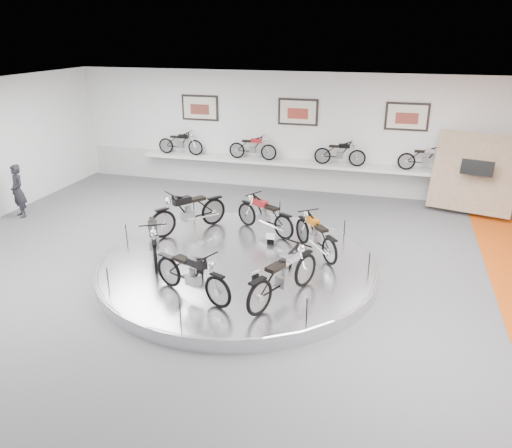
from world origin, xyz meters
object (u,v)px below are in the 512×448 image
(display_platform, at_px, (238,266))
(bike_f, at_px, (284,275))
(visitor, at_px, (18,191))
(bike_a, at_px, (316,234))
(bike_b, at_px, (265,214))
(bike_d, at_px, (154,238))
(bike_e, at_px, (192,274))
(shelf, at_px, (295,164))
(bike_c, at_px, (189,211))

(display_platform, xyz_separation_m, bike_f, (1.41, -1.47, 0.69))
(bike_f, relative_size, visitor, 1.16)
(bike_a, bearing_deg, bike_b, 18.99)
(bike_d, bearing_deg, bike_e, 18.96)
(bike_b, relative_size, bike_f, 0.91)
(bike_e, bearing_deg, bike_d, 160.54)
(shelf, bearing_deg, bike_d, -105.21)
(display_platform, relative_size, bike_f, 3.47)
(display_platform, relative_size, bike_d, 3.66)
(bike_b, relative_size, bike_d, 0.96)
(bike_a, xyz_separation_m, bike_e, (-1.99, -2.71, 0.02))
(bike_a, distance_m, bike_b, 1.76)
(shelf, bearing_deg, bike_f, -79.81)
(bike_c, bearing_deg, bike_f, 84.96)
(bike_c, bearing_deg, bike_d, 33.62)
(bike_b, bearing_deg, bike_a, 176.67)
(bike_d, xyz_separation_m, visitor, (-5.53, 2.20, -0.02))
(shelf, bearing_deg, bike_b, -88.01)
(bike_e, distance_m, bike_f, 1.79)
(visitor, bearing_deg, bike_a, 23.62)
(display_platform, bearing_deg, visitor, 166.75)
(bike_b, bearing_deg, bike_f, 139.95)
(shelf, xyz_separation_m, visitor, (-7.40, -4.66, -0.20))
(display_platform, bearing_deg, bike_c, 142.51)
(display_platform, bearing_deg, shelf, 90.00)
(bike_c, distance_m, bike_e, 3.50)
(bike_c, distance_m, bike_f, 4.26)
(shelf, height_order, bike_b, bike_b)
(bike_a, relative_size, bike_c, 0.86)
(bike_e, relative_size, visitor, 1.07)
(bike_c, relative_size, visitor, 1.20)
(bike_c, relative_size, bike_e, 1.12)
(bike_a, xyz_separation_m, bike_b, (-1.49, 0.94, 0.01))
(display_platform, height_order, bike_c, bike_c)
(bike_b, bearing_deg, bike_c, 42.38)
(bike_a, bearing_deg, display_platform, 79.28)
(bike_a, relative_size, visitor, 1.03)
(bike_a, xyz_separation_m, visitor, (-9.05, 0.87, 0.01))
(bike_f, bearing_deg, bike_d, 97.31)
(bike_a, distance_m, bike_f, 2.35)
(bike_b, distance_m, bike_d, 3.05)
(bike_e, relative_size, bike_f, 0.93)
(display_platform, relative_size, visitor, 4.01)
(bike_d, bearing_deg, bike_f, 43.97)
(display_platform, relative_size, bike_a, 3.90)
(bike_e, bearing_deg, bike_c, 136.76)
(display_platform, relative_size, bike_e, 3.74)
(shelf, bearing_deg, bike_c, -109.37)
(shelf, relative_size, bike_d, 6.30)
(bike_c, distance_m, visitor, 5.64)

